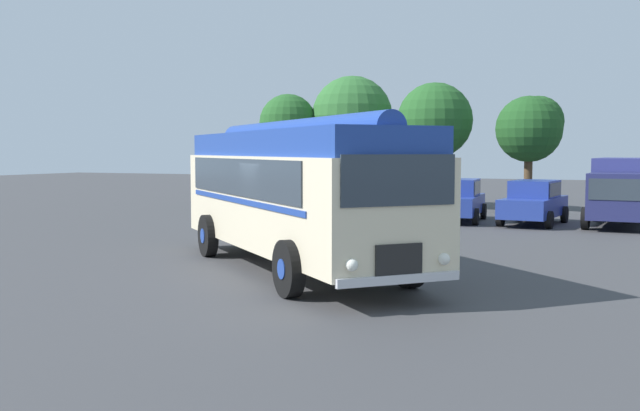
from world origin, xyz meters
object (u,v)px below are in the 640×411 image
(car_mid_right, at_px, (534,202))
(box_van, at_px, (623,189))
(vintage_bus, at_px, (294,189))
(car_near_left, at_px, (387,198))
(car_mid_left, at_px, (457,200))

(car_mid_right, distance_m, box_van, 3.25)
(vintage_bus, height_order, box_van, vintage_bus)
(vintage_bus, distance_m, car_near_left, 13.29)
(vintage_bus, relative_size, car_mid_right, 2.08)
(car_near_left, xyz_separation_m, car_mid_right, (5.73, 0.24, 0.00))
(car_mid_left, bearing_deg, vintage_bus, -92.63)
(car_mid_right, bearing_deg, car_near_left, -177.60)
(vintage_bus, distance_m, car_mid_left, 13.44)
(vintage_bus, xyz_separation_m, car_mid_right, (3.55, 13.31, -1.05))
(car_near_left, xyz_separation_m, box_van, (8.80, 1.16, 0.52))
(vintage_bus, bearing_deg, car_near_left, 99.47)
(car_mid_left, bearing_deg, car_near_left, -173.64)
(vintage_bus, relative_size, box_van, 1.55)
(box_van, bearing_deg, car_mid_right, -163.27)
(car_mid_left, relative_size, box_van, 0.74)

